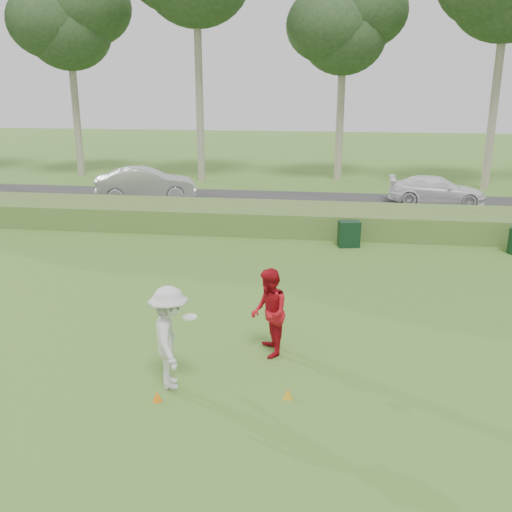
% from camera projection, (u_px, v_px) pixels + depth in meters
% --- Properties ---
extents(ground, '(120.00, 120.00, 0.00)m').
position_uv_depth(ground, '(227.00, 377.00, 11.32)').
color(ground, '#407226').
rests_on(ground, ground).
extents(reed_strip, '(80.00, 3.00, 0.90)m').
position_uv_depth(reed_strip, '(285.00, 218.00, 22.55)').
color(reed_strip, '#496E2C').
rests_on(reed_strip, ground).
extents(park_road, '(80.00, 6.00, 0.06)m').
position_uv_depth(park_road, '(294.00, 203.00, 27.40)').
color(park_road, '#2D2D2D').
rests_on(park_road, ground).
extents(tree_2, '(6.50, 6.50, 12.00)m').
position_uv_depth(tree_2, '(68.00, 22.00, 33.34)').
color(tree_2, gray).
rests_on(tree_2, ground).
extents(tree_4, '(6.24, 6.24, 11.50)m').
position_uv_depth(tree_4, '(344.00, 26.00, 31.74)').
color(tree_4, gray).
rests_on(tree_4, ground).
extents(player_white, '(1.11, 1.47, 2.01)m').
position_uv_depth(player_white, '(170.00, 338.00, 10.69)').
color(player_white, silver).
rests_on(player_white, ground).
extents(player_red, '(0.93, 1.08, 1.90)m').
position_uv_depth(player_red, '(269.00, 313.00, 11.99)').
color(player_red, '#AF0F1A').
rests_on(player_red, ground).
extents(cone_orange, '(0.17, 0.17, 0.19)m').
position_uv_depth(cone_orange, '(157.00, 396.00, 10.42)').
color(cone_orange, orange).
rests_on(cone_orange, ground).
extents(cone_yellow, '(0.17, 0.17, 0.19)m').
position_uv_depth(cone_yellow, '(288.00, 394.00, 10.51)').
color(cone_yellow, orange).
rests_on(cone_yellow, ground).
extents(utility_cabinet, '(0.82, 0.62, 0.92)m').
position_uv_depth(utility_cabinet, '(349.00, 234.00, 20.16)').
color(utility_cabinet, black).
rests_on(utility_cabinet, ground).
extents(car_mid, '(5.09, 3.14, 1.59)m').
position_uv_depth(car_mid, '(146.00, 184.00, 27.85)').
color(car_mid, silver).
rests_on(car_mid, park_road).
extents(car_right, '(4.55, 2.05, 1.29)m').
position_uv_depth(car_right, '(436.00, 190.00, 27.02)').
color(car_right, white).
rests_on(car_right, park_road).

